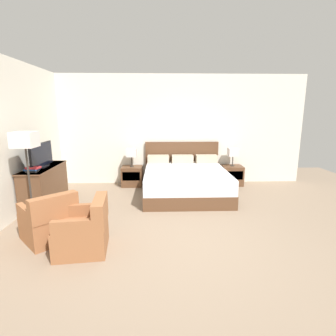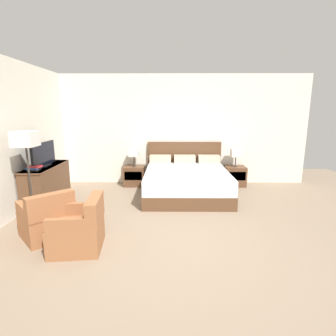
{
  "view_description": "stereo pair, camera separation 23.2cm",
  "coord_description": "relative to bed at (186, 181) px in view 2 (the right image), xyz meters",
  "views": [
    {
      "loc": [
        -0.32,
        -3.49,
        1.94
      ],
      "look_at": [
        -0.13,
        1.93,
        0.75
      ],
      "focal_mm": 28.0,
      "sensor_mm": 36.0,
      "label": 1
    },
    {
      "loc": [
        -0.09,
        -3.49,
        1.94
      ],
      "look_at": [
        -0.13,
        1.93,
        0.75
      ],
      "focal_mm": 28.0,
      "sensor_mm": 36.0,
      "label": 2
    }
  ],
  "objects": [
    {
      "name": "floor_lamp",
      "position": [
        -2.83,
        -1.56,
        1.04
      ],
      "size": [
        0.35,
        0.35,
        1.6
      ],
      "color": "#332D28",
      "rests_on": "ground"
    },
    {
      "name": "wall_back",
      "position": [
        -0.29,
        1.08,
        1.11
      ],
      "size": [
        7.08,
        0.06,
        2.87
      ],
      "primitive_type": "cube",
      "color": "silver",
      "rests_on": "ground"
    },
    {
      "name": "nightstand_left",
      "position": [
        -1.33,
        0.76,
        -0.07
      ],
      "size": [
        0.53,
        0.46,
        0.51
      ],
      "color": "brown",
      "rests_on": "ground"
    },
    {
      "name": "book_red_cover",
      "position": [
        -2.97,
        -1.11,
        0.52
      ],
      "size": [
        0.21,
        0.18,
        0.03
      ],
      "primitive_type": "cube",
      "rotation": [
        0.0,
        0.0,
        0.07
      ],
      "color": "#383333",
      "rests_on": "dresser"
    },
    {
      "name": "bed",
      "position": [
        0.0,
        0.0,
        0.0
      ],
      "size": [
        1.96,
        2.13,
        1.13
      ],
      "color": "brown",
      "rests_on": "ground"
    },
    {
      "name": "book_small_top",
      "position": [
        -2.96,
        -1.11,
        0.58
      ],
      "size": [
        0.25,
        0.18,
        0.04
      ],
      "primitive_type": "cube",
      "rotation": [
        0.0,
        0.0,
        -0.1
      ],
      "color": "#B7282D",
      "rests_on": "book_blue_cover"
    },
    {
      "name": "table_lamp_right",
      "position": [
        1.33,
        0.76,
        0.55
      ],
      "size": [
        0.25,
        0.25,
        0.47
      ],
      "color": "#332D28",
      "rests_on": "nightstand_right"
    },
    {
      "name": "wall_left",
      "position": [
        -3.26,
        -1.0,
        1.11
      ],
      "size": [
        0.06,
        5.31,
        2.87
      ],
      "primitive_type": "cube",
      "color": "silver",
      "rests_on": "ground"
    },
    {
      "name": "armchair_by_window",
      "position": [
        -2.28,
        -2.18,
        -0.04
      ],
      "size": [
        0.97,
        0.97,
        0.76
      ],
      "color": "#935B38",
      "rests_on": "ground"
    },
    {
      "name": "ground_plane",
      "position": [
        -0.29,
        -2.46,
        -0.33
      ],
      "size": [
        10.54,
        10.54,
        0.0
      ],
      "primitive_type": "plane",
      "color": "#84705B"
    },
    {
      "name": "tv",
      "position": [
        -2.97,
        -0.69,
        0.74
      ],
      "size": [
        0.18,
        0.95,
        0.49
      ],
      "color": "black",
      "rests_on": "dresser"
    },
    {
      "name": "dresser",
      "position": [
        -2.97,
        -0.68,
        0.1
      ],
      "size": [
        0.47,
        1.4,
        0.83
      ],
      "color": "brown",
      "rests_on": "ground"
    },
    {
      "name": "book_blue_cover",
      "position": [
        -2.98,
        -1.11,
        0.55
      ],
      "size": [
        0.24,
        0.19,
        0.03
      ],
      "primitive_type": "cube",
      "rotation": [
        0.0,
        0.0,
        0.01
      ],
      "color": "#234C8E",
      "rests_on": "book_red_cover"
    },
    {
      "name": "table_lamp_left",
      "position": [
        -1.33,
        0.76,
        0.55
      ],
      "size": [
        0.25,
        0.25,
        0.47
      ],
      "color": "#332D28",
      "rests_on": "nightstand_left"
    },
    {
      "name": "armchair_companion",
      "position": [
        -1.66,
        -2.52,
        -0.04
      ],
      "size": [
        0.76,
        0.75,
        0.76
      ],
      "color": "#935B38",
      "rests_on": "ground"
    },
    {
      "name": "nightstand_right",
      "position": [
        1.33,
        0.76,
        -0.07
      ],
      "size": [
        0.53,
        0.46,
        0.51
      ],
      "color": "brown",
      "rests_on": "ground"
    }
  ]
}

